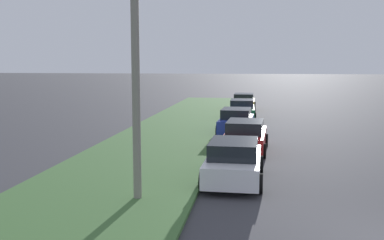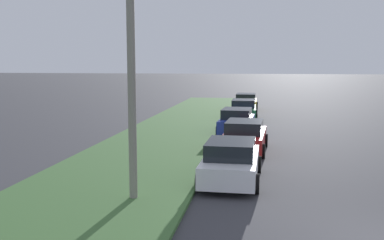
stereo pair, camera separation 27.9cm
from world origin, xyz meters
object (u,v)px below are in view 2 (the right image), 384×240
at_px(parked_car_white, 231,161).
at_px(parked_car_blue, 237,121).
at_px(parked_car_red, 245,136).
at_px(parked_car_green, 243,110).
at_px(parked_car_yellow, 246,102).
at_px(streetlight, 142,53).

bearing_deg(parked_car_white, parked_car_blue, 3.16).
xyz_separation_m(parked_car_red, parked_car_green, (11.65, 0.56, 0.00)).
bearing_deg(parked_car_blue, parked_car_yellow, 2.27).
height_order(parked_car_white, parked_car_yellow, same).
height_order(parked_car_blue, parked_car_green, same).
height_order(parked_car_green, parked_car_yellow, same).
distance_m(parked_car_blue, streetlight, 13.99).
height_order(parked_car_green, streetlight, streetlight).
bearing_deg(parked_car_green, parked_car_white, 179.92).
xyz_separation_m(parked_car_white, streetlight, (-2.73, 2.37, 3.67)).
distance_m(parked_car_green, streetlight, 20.15).
relative_size(parked_car_blue, parked_car_yellow, 1.02).
xyz_separation_m(parked_car_white, parked_car_blue, (10.62, 0.41, 0.00)).
height_order(parked_car_yellow, streetlight, streetlight).
distance_m(parked_car_green, parked_car_yellow, 6.21).
height_order(parked_car_white, streetlight, streetlight).
bearing_deg(parked_car_blue, parked_car_green, 1.61).
xyz_separation_m(parked_car_red, parked_car_yellow, (17.86, 0.61, 0.00)).
bearing_deg(parked_car_red, parked_car_white, -179.79).
distance_m(parked_car_red, parked_car_blue, 5.34).
bearing_deg(parked_car_yellow, parked_car_red, -178.19).
height_order(parked_car_red, parked_car_yellow, same).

